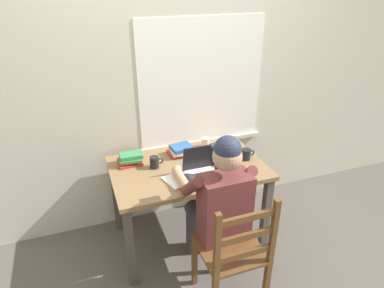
% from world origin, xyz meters
% --- Properties ---
extents(ground_plane, '(8.00, 8.00, 0.00)m').
position_xyz_m(ground_plane, '(0.00, 0.00, 0.00)').
color(ground_plane, '#56514C').
extents(back_wall, '(6.00, 0.08, 2.60)m').
position_xyz_m(back_wall, '(0.01, 0.47, 1.30)').
color(back_wall, beige).
rests_on(back_wall, ground).
extents(desk, '(1.22, 0.78, 0.74)m').
position_xyz_m(desk, '(0.00, 0.00, 0.64)').
color(desk, olive).
rests_on(desk, ground).
extents(seated_person, '(0.50, 0.60, 1.25)m').
position_xyz_m(seated_person, '(0.07, -0.46, 0.69)').
color(seated_person, brown).
rests_on(seated_person, ground).
extents(wooden_chair, '(0.42, 0.42, 0.95)m').
position_xyz_m(wooden_chair, '(0.07, -0.75, 0.47)').
color(wooden_chair, brown).
rests_on(wooden_chair, ground).
extents(laptop, '(0.33, 0.28, 0.23)m').
position_xyz_m(laptop, '(0.09, -0.19, 0.80)').
color(laptop, '#232328').
rests_on(laptop, desk).
extents(computer_mouse, '(0.06, 0.10, 0.03)m').
position_xyz_m(computer_mouse, '(0.35, -0.23, 0.76)').
color(computer_mouse, '#232328').
rests_on(computer_mouse, desk).
extents(coffee_mug_white, '(0.11, 0.07, 0.09)m').
position_xyz_m(coffee_mug_white, '(0.27, 0.27, 0.79)').
color(coffee_mug_white, beige).
rests_on(coffee_mug_white, desk).
extents(coffee_mug_dark, '(0.12, 0.08, 0.09)m').
position_xyz_m(coffee_mug_dark, '(0.50, -0.06, 0.79)').
color(coffee_mug_dark, black).
rests_on(coffee_mug_dark, desk).
extents(coffee_mug_spare, '(0.11, 0.07, 0.09)m').
position_xyz_m(coffee_mug_spare, '(-0.25, 0.07, 0.79)').
color(coffee_mug_spare, black).
rests_on(coffee_mug_spare, desk).
extents(book_stack_main, '(0.20, 0.15, 0.09)m').
position_xyz_m(book_stack_main, '(-0.43, 0.19, 0.79)').
color(book_stack_main, '#BC332D').
rests_on(book_stack_main, desk).
extents(book_stack_side, '(0.21, 0.18, 0.08)m').
position_xyz_m(book_stack_side, '(0.01, 0.21, 0.78)').
color(book_stack_side, '#BC332D').
rests_on(book_stack_side, desk).
extents(paper_pile_near_laptop, '(0.25, 0.24, 0.01)m').
position_xyz_m(paper_pile_near_laptop, '(-0.13, -0.18, 0.75)').
color(paper_pile_near_laptop, white).
rests_on(paper_pile_near_laptop, desk).
extents(paper_pile_back_corner, '(0.28, 0.24, 0.02)m').
position_xyz_m(paper_pile_back_corner, '(0.07, -0.10, 0.75)').
color(paper_pile_back_corner, white).
rests_on(paper_pile_back_corner, desk).
extents(landscape_photo_print, '(0.15, 0.12, 0.00)m').
position_xyz_m(landscape_photo_print, '(0.28, -0.01, 0.74)').
color(landscape_photo_print, gold).
rests_on(landscape_photo_print, desk).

